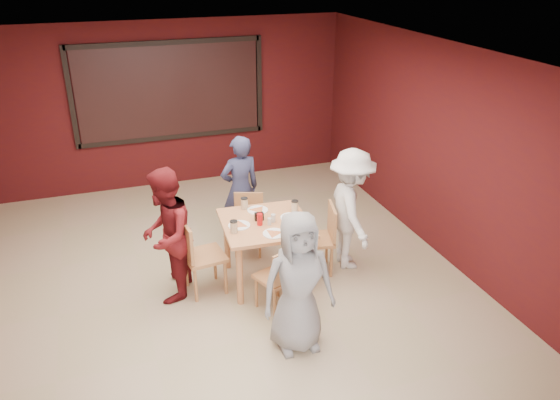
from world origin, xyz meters
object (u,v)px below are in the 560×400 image
object	(u,v)px
chair_back	(249,220)
diner_back	(240,189)
chair_right	(322,235)
diner_right	(351,210)
chair_left	(198,253)
chair_front	(280,275)
diner_front	(298,283)
dining_table	(266,229)
diner_left	(166,236)

from	to	relation	value
chair_back	diner_back	xyz separation A→B (m)	(-0.01, 0.35, 0.31)
chair_right	diner_right	world-z (taller)	diner_right
diner_back	chair_left	bearing A→B (deg)	46.44
diner_right	chair_front	bearing A→B (deg)	128.01
diner_front	chair_front	bearing A→B (deg)	89.25
dining_table	chair_left	bearing A→B (deg)	179.18
chair_back	diner_right	bearing A→B (deg)	-34.92
diner_front	diner_back	bearing A→B (deg)	90.26
chair_front	chair_right	size ratio (longest dim) A/B	0.93
chair_left	diner_front	world-z (taller)	diner_front
chair_back	diner_front	xyz separation A→B (m)	(-0.08, -2.10, 0.31)
chair_right	diner_back	distance (m)	1.41
diner_right	chair_right	bearing A→B (deg)	100.63
diner_back	diner_right	distance (m)	1.62
chair_left	chair_right	distance (m)	1.59
chair_front	diner_left	xyz separation A→B (m)	(-1.14, 0.73, 0.33)
chair_front	diner_front	size ratio (longest dim) A/B	0.55
dining_table	diner_front	distance (m)	1.30
chair_right	diner_left	world-z (taller)	diner_left
dining_table	diner_back	world-z (taller)	diner_back
diner_front	diner_right	xyz separation A→B (m)	(1.21, 1.30, 0.03)
diner_left	diner_right	world-z (taller)	diner_left
chair_back	dining_table	bearing A→B (deg)	-90.57
dining_table	chair_right	size ratio (longest dim) A/B	1.22
chair_front	chair_left	bearing A→B (deg)	139.54
chair_front	chair_right	xyz separation A→B (m)	(0.79, 0.66, 0.04)
chair_right	chair_left	bearing A→B (deg)	179.24
chair_right	diner_left	xyz separation A→B (m)	(-1.93, 0.06, 0.30)
chair_back	chair_right	xyz separation A→B (m)	(0.74, -0.81, 0.05)
diner_right	dining_table	bearing A→B (deg)	98.49
chair_left	diner_left	xyz separation A→B (m)	(-0.34, 0.04, 0.27)
chair_left	chair_right	size ratio (longest dim) A/B	1.06
chair_back	diner_right	world-z (taller)	diner_right
chair_left	diner_front	bearing A→B (deg)	-59.29
diner_front	diner_back	world-z (taller)	diner_back
dining_table	diner_left	distance (m)	1.19
chair_back	chair_right	bearing A→B (deg)	-47.62
diner_front	diner_right	distance (m)	1.78
chair_front	chair_left	xyz separation A→B (m)	(-0.80, 0.69, 0.06)
chair_left	chair_right	bearing A→B (deg)	-0.76
chair_front	diner_right	world-z (taller)	diner_right
chair_left	diner_back	xyz separation A→B (m)	(0.84, 1.14, 0.23)
diner_back	diner_right	size ratio (longest dim) A/B	0.97
chair_right	dining_table	bearing A→B (deg)	179.31
chair_back	chair_right	world-z (taller)	chair_right
dining_table	diner_right	size ratio (longest dim) A/B	0.69
diner_front	diner_back	size ratio (longest dim) A/B	1.00
chair_front	diner_front	bearing A→B (deg)	-92.52
chair_back	diner_back	bearing A→B (deg)	91.63
chair_right	diner_front	size ratio (longest dim) A/B	0.59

